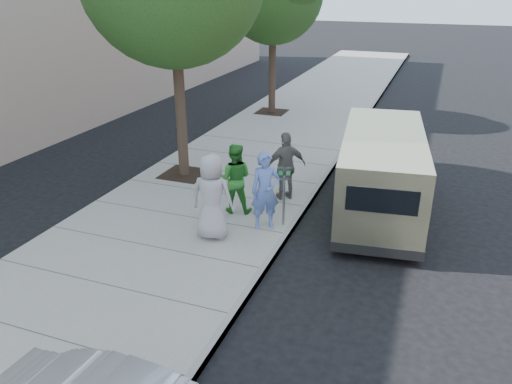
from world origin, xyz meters
TOP-DOWN VIEW (x-y plane):
  - ground at (0.00, 0.00)m, footprint 120.00×120.00m
  - sidewalk at (-1.00, 0.00)m, footprint 5.00×60.00m
  - curb_face at (1.44, 0.00)m, footprint 0.12×60.00m
  - parking_meter at (1.25, 0.41)m, footprint 0.29×0.18m
  - van at (3.10, 2.14)m, footprint 2.39×5.49m
  - person_officer at (0.91, 0.14)m, footprint 0.75×0.68m
  - person_green_shirt at (-0.02, 0.68)m, footprint 0.92×0.79m
  - person_gray_shirt at (0.03, -0.67)m, footprint 0.96×0.67m
  - person_striped_polo at (0.87, 1.80)m, footprint 1.05×0.93m

SIDE VIEW (x-z plane):
  - ground at x=0.00m, z-range 0.00..0.00m
  - sidewalk at x=-1.00m, z-range 0.00..0.15m
  - curb_face at x=1.44m, z-range -0.01..0.15m
  - person_green_shirt at x=-0.02m, z-range 0.15..1.81m
  - person_striped_polo at x=0.87m, z-range 0.15..1.85m
  - person_officer at x=0.91m, z-range 0.15..1.88m
  - van at x=3.10m, z-range 0.06..2.03m
  - person_gray_shirt at x=0.03m, z-range 0.15..2.00m
  - parking_meter at x=1.25m, z-range 0.45..1.80m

